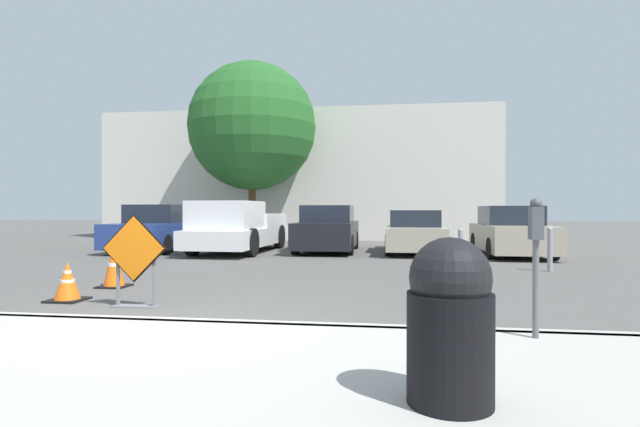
% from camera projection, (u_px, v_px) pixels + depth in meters
% --- Properties ---
extents(ground_plane, '(96.00, 96.00, 0.00)m').
position_uv_depth(ground_plane, '(316.00, 254.00, 15.47)').
color(ground_plane, '#565451').
extents(sidewalk_strip, '(29.26, 3.07, 0.14)m').
position_uv_depth(sidewalk_strip, '(108.00, 369.00, 4.05)').
color(sidewalk_strip, '#ADAAA3').
rests_on(sidewalk_strip, ground_plane).
extents(curb_lip, '(29.26, 0.20, 0.14)m').
position_uv_depth(curb_lip, '(185.00, 326.00, 5.57)').
color(curb_lip, '#ADAAA3').
rests_on(curb_lip, ground_plane).
extents(road_closed_sign, '(0.95, 0.20, 1.30)m').
position_uv_depth(road_closed_sign, '(134.00, 258.00, 6.96)').
color(road_closed_sign, black).
rests_on(road_closed_sign, ground_plane).
extents(traffic_cone_nearest, '(0.50, 0.50, 0.59)m').
position_uv_depth(traffic_cone_nearest, '(67.00, 282.00, 7.48)').
color(traffic_cone_nearest, black).
rests_on(traffic_cone_nearest, ground_plane).
extents(traffic_cone_second, '(0.49, 0.49, 0.80)m').
position_uv_depth(traffic_cone_second, '(114.00, 265.00, 8.81)').
color(traffic_cone_second, black).
rests_on(traffic_cone_second, ground_plane).
extents(parked_car_nearest, '(1.94, 4.42, 1.54)m').
position_uv_depth(parked_car_nearest, '(159.00, 230.00, 16.68)').
color(parked_car_nearest, navy).
rests_on(parked_car_nearest, ground_plane).
extents(pickup_truck, '(2.17, 5.45, 1.63)m').
position_uv_depth(pickup_truck, '(236.00, 229.00, 15.86)').
color(pickup_truck, silver).
rests_on(pickup_truck, ground_plane).
extents(parked_car_second, '(1.88, 4.13, 1.51)m').
position_uv_depth(parked_car_second, '(327.00, 230.00, 16.34)').
color(parked_car_second, black).
rests_on(parked_car_second, ground_plane).
extents(parked_car_third, '(1.86, 4.50, 1.35)m').
position_uv_depth(parked_car_third, '(415.00, 233.00, 15.95)').
color(parked_car_third, '#A39984').
rests_on(parked_car_third, ground_plane).
extents(parked_car_fourth, '(1.85, 4.43, 1.48)m').
position_uv_depth(parked_car_fourth, '(510.00, 233.00, 15.00)').
color(parked_car_fourth, '#A39984').
rests_on(parked_car_fourth, ground_plane).
extents(trash_bin, '(0.54, 0.54, 1.06)m').
position_uv_depth(trash_bin, '(450.00, 320.00, 3.15)').
color(trash_bin, black).
rests_on(trash_bin, sidewalk_strip).
extents(bollard_nearest, '(0.12, 0.12, 0.95)m').
position_uv_depth(bollard_nearest, '(460.00, 248.00, 11.26)').
color(bollard_nearest, gray).
rests_on(bollard_nearest, ground_plane).
extents(bollard_second, '(0.12, 0.12, 0.99)m').
position_uv_depth(bollard_second, '(550.00, 248.00, 10.99)').
color(bollard_second, gray).
rests_on(bollard_second, ground_plane).
extents(parking_meter, '(0.11, 0.15, 1.34)m').
position_uv_depth(parking_meter, '(536.00, 243.00, 4.77)').
color(parking_meter, '#59595B').
rests_on(parking_meter, sidewalk_strip).
extents(building_facade_backdrop, '(18.41, 5.00, 5.97)m').
position_uv_depth(building_facade_backdrop, '(302.00, 177.00, 24.86)').
color(building_facade_backdrop, beige).
rests_on(building_facade_backdrop, ground_plane).
extents(street_tree_behind_lot, '(5.35, 5.35, 7.54)m').
position_uv_depth(street_tree_behind_lot, '(252.00, 127.00, 20.91)').
color(street_tree_behind_lot, '#513823').
rests_on(street_tree_behind_lot, ground_plane).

